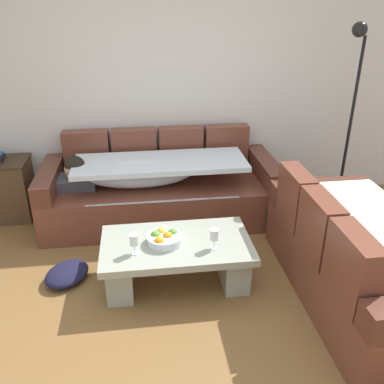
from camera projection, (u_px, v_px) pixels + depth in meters
The scene contains 10 objects.
ground_plane at pixel (185, 323), 3.02m from camera, with size 14.00×14.00×0.00m, color brown.
back_wall at pixel (160, 80), 4.36m from camera, with size 9.00×0.10×2.70m, color silver.
couch_along_wall at pixel (157, 189), 4.32m from camera, with size 2.38×0.92×0.88m.
couch_near_window at pixel (360, 260), 3.16m from camera, with size 0.92×1.84×0.88m.
coffee_table at pixel (177, 257), 3.37m from camera, with size 1.20×0.68×0.38m.
fruit_bowl at pixel (164, 238), 3.28m from camera, with size 0.28×0.28×0.10m.
wine_glass_near_left at pixel (134, 241), 3.11m from camera, with size 0.07×0.07×0.17m.
wine_glass_near_right at pixel (214, 235), 3.18m from camera, with size 0.07×0.07×0.17m.
floor_lamp at pixel (350, 111), 4.15m from camera, with size 0.33×0.31×1.95m.
crumpled_garment at pixel (67, 274), 3.46m from camera, with size 0.40×0.32×0.12m, color #191933.
Camera 1 is at (-0.25, -2.30, 2.17)m, focal length 38.76 mm.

